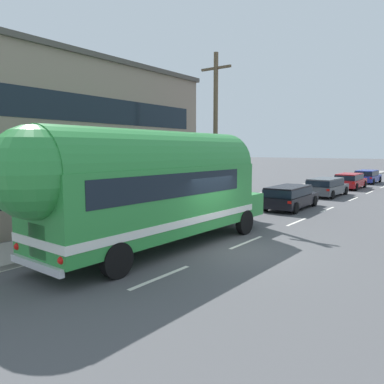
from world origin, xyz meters
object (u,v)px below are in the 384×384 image
car_second (326,186)px  car_fourth (367,176)px  painted_bus (149,185)px  utility_pole (215,132)px  car_lead (290,196)px  car_third (350,180)px

car_second → car_fourth: (-0.06, 13.79, -0.01)m
painted_bus → car_fourth: painted_bus is taller
painted_bus → car_second: 19.25m
utility_pole → car_lead: utility_pole is taller
painted_bus → car_second: (-0.05, 19.19, -1.50)m
car_second → painted_bus: bearing=-89.9°
car_lead → car_second: size_ratio=1.01×
car_second → car_third: bearing=90.4°
painted_bus → car_lead: 11.82m
painted_bus → car_lead: bearing=89.3°
car_lead → utility_pole: bearing=-122.4°
utility_pole → painted_bus: size_ratio=0.75×
car_lead → car_second: 7.47m
car_second → car_third: 6.86m
car_third → car_fourth: bearing=90.1°
painted_bus → car_lead: painted_bus is taller
car_second → car_third: same height
car_lead → car_third: bearing=91.0°
utility_pole → car_lead: size_ratio=1.76×
car_second → utility_pole: bearing=-101.6°
car_second → car_fourth: 13.79m
car_lead → car_fourth: 21.26m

